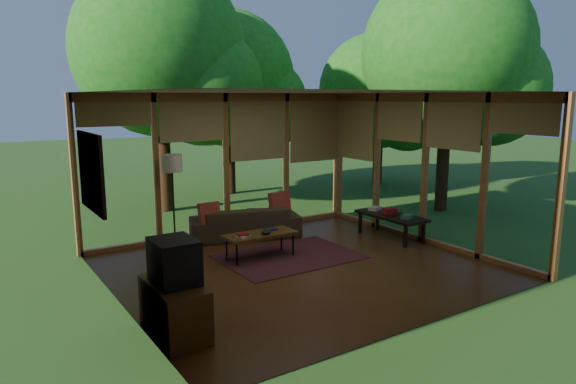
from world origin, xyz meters
TOP-DOWN VIEW (x-y plane):
  - floor at (0.00, 0.00)m, footprint 5.50×5.50m
  - ceiling at (0.00, 0.00)m, footprint 5.50×5.50m
  - wall_left at (-2.75, 0.00)m, footprint 0.04×5.00m
  - wall_front at (0.00, -2.50)m, footprint 5.50×0.04m
  - window_wall_back at (0.00, 2.50)m, footprint 5.50×0.12m
  - window_wall_right at (2.75, 0.00)m, footprint 0.12×5.00m
  - exterior_lawn at (8.00, 8.00)m, footprint 40.00×40.00m
  - tree_nw at (-0.28, 5.16)m, footprint 3.87×3.87m
  - tree_ne at (1.98, 6.34)m, footprint 3.62×3.62m
  - tree_se at (5.05, 1.59)m, footprint 3.78×3.78m
  - tree_far at (6.27, 5.15)m, footprint 3.38×3.38m
  - rug at (0.16, 0.53)m, footprint 2.22×1.57m
  - sofa at (0.12, 2.00)m, footprint 2.18×1.34m
  - pillow_left at (-0.63, 1.95)m, footprint 0.38×0.20m
  - pillow_right at (0.87, 1.95)m, footprint 0.42×0.22m
  - ct_book_lower at (-0.63, 0.69)m, footprint 0.24×0.21m
  - ct_book_upper at (-0.63, 0.69)m, footprint 0.20×0.16m
  - ct_book_side at (-0.03, 0.82)m, footprint 0.20×0.16m
  - ct_bowl at (-0.23, 0.64)m, footprint 0.16×0.16m
  - media_cabinet at (-2.47, -1.12)m, footprint 0.50×1.00m
  - television at (-2.45, -1.12)m, footprint 0.45×0.55m
  - console_book_a at (2.40, 0.05)m, footprint 0.25×0.22m
  - console_book_b at (2.40, 0.50)m, footprint 0.26×0.22m
  - console_book_c at (2.40, 0.90)m, footprint 0.29×0.25m
  - floor_lamp at (-1.22, 2.14)m, footprint 0.36×0.36m
  - coffee_table at (-0.28, 0.74)m, footprint 1.20×0.50m
  - side_console at (2.40, 0.45)m, footprint 0.60×1.40m
  - wall_painting at (-2.71, 1.40)m, footprint 0.06×1.35m

SIDE VIEW (x-z plane):
  - exterior_lawn at x=8.00m, z-range -0.01..-0.01m
  - floor at x=0.00m, z-range 0.00..0.00m
  - rug at x=0.16m, z-range 0.00..0.01m
  - sofa at x=0.12m, z-range 0.00..0.59m
  - media_cabinet at x=-2.47m, z-range 0.00..0.60m
  - coffee_table at x=-0.28m, z-range 0.18..0.60m
  - side_console at x=2.40m, z-range 0.18..0.64m
  - ct_book_side at x=-0.03m, z-range 0.42..0.45m
  - ct_book_lower at x=-0.63m, z-range 0.42..0.46m
  - ct_bowl at x=-0.23m, z-range 0.42..0.50m
  - ct_book_upper at x=-0.63m, z-range 0.45..0.49m
  - console_book_c at x=2.40m, z-range 0.46..0.52m
  - console_book_a at x=2.40m, z-range 0.45..0.53m
  - console_book_b at x=2.40m, z-range 0.45..0.56m
  - pillow_left at x=-0.63m, z-range 0.37..0.77m
  - pillow_right at x=0.87m, z-range 0.37..0.81m
  - television at x=-2.45m, z-range 0.60..1.10m
  - wall_left at x=-2.75m, z-range 0.00..2.70m
  - wall_front at x=0.00m, z-range 0.00..2.70m
  - window_wall_back at x=0.00m, z-range 0.00..2.70m
  - window_wall_right at x=2.75m, z-range 0.00..2.70m
  - floor_lamp at x=-1.22m, z-range 0.58..2.23m
  - wall_painting at x=-2.71m, z-range 0.98..2.12m
  - ceiling at x=0.00m, z-range 2.70..2.70m
  - tree_far at x=6.27m, z-range 0.55..5.03m
  - tree_ne at x=1.98m, z-range 0.64..5.57m
  - tree_se at x=5.05m, z-range 0.85..6.35m
  - tree_nw at x=-0.28m, z-range 0.86..6.45m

